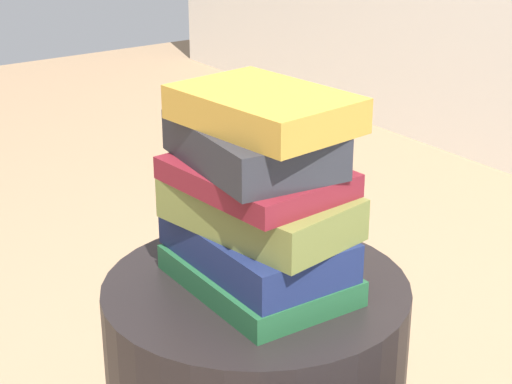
{
  "coord_description": "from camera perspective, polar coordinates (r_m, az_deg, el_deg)",
  "views": [
    {
      "loc": [
        0.95,
        -0.67,
        1.18
      ],
      "look_at": [
        0.0,
        0.0,
        0.72
      ],
      "focal_mm": 59.76,
      "sensor_mm": 36.0,
      "label": 1
    }
  ],
  "objects": [
    {
      "name": "book_forest",
      "position": [
        1.3,
        0.02,
        -5.58
      ],
      "size": [
        0.29,
        0.2,
        0.04
      ],
      "primitive_type": "cube",
      "rotation": [
        0.0,
        0.0,
        -0.02
      ],
      "color": "#1E512D",
      "rests_on": "side_table"
    },
    {
      "name": "book_navy",
      "position": [
        1.29,
        0.02,
        -3.45
      ],
      "size": [
        0.29,
        0.18,
        0.06
      ],
      "primitive_type": "cube",
      "rotation": [
        0.0,
        0.0,
        -0.01
      ],
      "color": "#19234C",
      "rests_on": "book_forest"
    },
    {
      "name": "book_olive",
      "position": [
        1.25,
        0.1,
        -1.13
      ],
      "size": [
        0.31,
        0.21,
        0.06
      ],
      "primitive_type": "cube",
      "rotation": [
        0.0,
        0.0,
        0.17
      ],
      "color": "olive",
      "rests_on": "book_navy"
    },
    {
      "name": "book_maroon",
      "position": [
        1.24,
        0.16,
        1.0
      ],
      "size": [
        0.27,
        0.21,
        0.03
      ],
      "primitive_type": "cube",
      "rotation": [
        0.0,
        0.0,
        0.09
      ],
      "color": "maroon",
      "rests_on": "book_olive"
    },
    {
      "name": "book_charcoal",
      "position": [
        1.23,
        -0.36,
        3.23
      ],
      "size": [
        0.27,
        0.2,
        0.06
      ],
      "primitive_type": "cube",
      "rotation": [
        0.0,
        0.0,
        -0.1
      ],
      "color": "#28282D",
      "rests_on": "book_maroon"
    },
    {
      "name": "book_ochre",
      "position": [
        1.21,
        0.54,
        5.61
      ],
      "size": [
        0.27,
        0.2,
        0.05
      ],
      "primitive_type": "cube",
      "rotation": [
        0.0,
        0.0,
        0.12
      ],
      "color": "#B7842D",
      "rests_on": "book_charcoal"
    }
  ]
}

